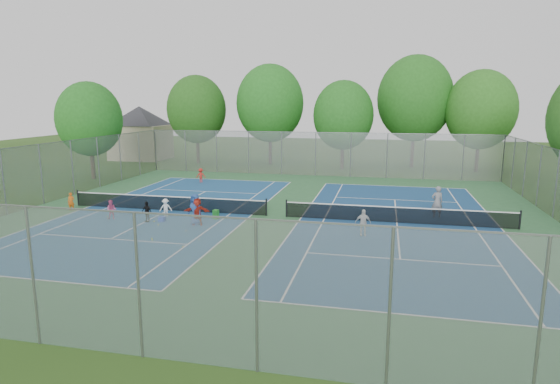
# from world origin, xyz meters

# --- Properties ---
(ground) EXTENTS (120.00, 120.00, 0.00)m
(ground) POSITION_xyz_m (0.00, 0.00, 0.00)
(ground) COLOR #2B4E18
(ground) RESTS_ON ground
(court_pad) EXTENTS (32.00, 32.00, 0.01)m
(court_pad) POSITION_xyz_m (0.00, 0.00, 0.01)
(court_pad) COLOR #31673A
(court_pad) RESTS_ON ground
(court_left) EXTENTS (10.97, 23.77, 0.01)m
(court_left) POSITION_xyz_m (-7.00, 0.00, 0.02)
(court_left) COLOR navy
(court_left) RESTS_ON court_pad
(court_right) EXTENTS (10.97, 23.77, 0.01)m
(court_right) POSITION_xyz_m (7.00, 0.00, 0.02)
(court_right) COLOR navy
(court_right) RESTS_ON court_pad
(net_left) EXTENTS (12.87, 0.10, 0.91)m
(net_left) POSITION_xyz_m (-7.00, 0.00, 0.46)
(net_left) COLOR black
(net_left) RESTS_ON ground
(net_right) EXTENTS (12.87, 0.10, 0.91)m
(net_right) POSITION_xyz_m (7.00, 0.00, 0.46)
(net_right) COLOR black
(net_right) RESTS_ON ground
(fence_north) EXTENTS (32.00, 0.10, 4.00)m
(fence_north) POSITION_xyz_m (0.00, 16.00, 2.00)
(fence_north) COLOR gray
(fence_north) RESTS_ON ground
(fence_south) EXTENTS (32.00, 0.10, 4.00)m
(fence_south) POSITION_xyz_m (0.00, -16.00, 2.00)
(fence_south) COLOR gray
(fence_south) RESTS_ON ground
(fence_west) EXTENTS (0.10, 32.00, 4.00)m
(fence_west) POSITION_xyz_m (-16.00, 0.00, 2.00)
(fence_west) COLOR gray
(fence_west) RESTS_ON ground
(house) EXTENTS (11.03, 11.03, 7.30)m
(house) POSITION_xyz_m (-22.00, 24.00, 4.21)
(house) COLOR #B7A88C
(house) RESTS_ON ground
(tree_nw) EXTENTS (6.40, 6.40, 9.58)m
(tree_nw) POSITION_xyz_m (-14.00, 22.00, 5.89)
(tree_nw) COLOR #443326
(tree_nw) RESTS_ON ground
(tree_nl) EXTENTS (7.20, 7.20, 10.69)m
(tree_nl) POSITION_xyz_m (-6.00, 23.00, 6.54)
(tree_nl) COLOR #443326
(tree_nl) RESTS_ON ground
(tree_nc) EXTENTS (6.00, 6.00, 8.85)m
(tree_nc) POSITION_xyz_m (2.00, 21.00, 5.39)
(tree_nc) COLOR #443326
(tree_nc) RESTS_ON ground
(tree_nr) EXTENTS (7.60, 7.60, 11.42)m
(tree_nr) POSITION_xyz_m (9.00, 24.00, 7.04)
(tree_nr) COLOR #443326
(tree_nr) RESTS_ON ground
(tree_ne) EXTENTS (6.60, 6.60, 9.77)m
(tree_ne) POSITION_xyz_m (15.00, 22.00, 5.97)
(tree_ne) COLOR #443326
(tree_ne) RESTS_ON ground
(tree_side_w) EXTENTS (5.60, 5.60, 8.47)m
(tree_side_w) POSITION_xyz_m (-19.00, 10.00, 5.24)
(tree_side_w) COLOR #443326
(tree_side_w) RESTS_ON ground
(ball_crate) EXTENTS (0.34, 0.34, 0.28)m
(ball_crate) POSITION_xyz_m (-6.13, -2.60, 0.14)
(ball_crate) COLOR #183CB4
(ball_crate) RESTS_ON ground
(ball_hopper) EXTENTS (0.35, 0.35, 0.56)m
(ball_hopper) POSITION_xyz_m (-3.30, -1.41, 0.28)
(ball_hopper) COLOR green
(ball_hopper) RESTS_ON ground
(student_a) EXTENTS (0.47, 0.38, 1.13)m
(student_a) POSITION_xyz_m (-12.95, -1.28, 0.57)
(student_a) COLOR orange
(student_a) RESTS_ON ground
(student_b) EXTENTS (0.65, 0.57, 1.14)m
(student_b) POSITION_xyz_m (-9.19, -2.77, 0.57)
(student_b) COLOR #DD558A
(student_b) RESTS_ON ground
(student_c) EXTENTS (0.83, 0.67, 1.12)m
(student_c) POSITION_xyz_m (-6.35, -1.62, 0.56)
(student_c) COLOR white
(student_c) RESTS_ON ground
(student_d) EXTENTS (0.76, 0.50, 1.20)m
(student_d) POSITION_xyz_m (-6.89, -2.88, 0.60)
(student_d) COLOR black
(student_d) RESTS_ON ground
(student_e) EXTENTS (0.98, 0.80, 1.74)m
(student_e) POSITION_xyz_m (-3.97, -2.80, 0.87)
(student_e) COLOR #26498C
(student_e) RESTS_ON ground
(student_f) EXTENTS (1.47, 0.59, 1.55)m
(student_f) POSITION_xyz_m (-3.82, -2.90, 0.77)
(student_f) COLOR #A62517
(student_f) RESTS_ON ground
(child_far_baseline) EXTENTS (0.88, 0.68, 1.21)m
(child_far_baseline) POSITION_xyz_m (-8.91, 10.18, 0.60)
(child_far_baseline) COLOR red
(child_far_baseline) RESTS_ON ground
(instructor) EXTENTS (0.78, 0.61, 1.89)m
(instructor) POSITION_xyz_m (9.30, 1.81, 0.95)
(instructor) COLOR gray
(instructor) RESTS_ON ground
(teen_court_b) EXTENTS (0.85, 0.44, 1.38)m
(teen_court_b) POSITION_xyz_m (5.23, -2.99, 0.69)
(teen_court_b) COLOR silver
(teen_court_b) RESTS_ON ground
(tennis_ball_0) EXTENTS (0.07, 0.07, 0.07)m
(tennis_ball_0) POSITION_xyz_m (-5.90, -3.48, 0.03)
(tennis_ball_0) COLOR gold
(tennis_ball_0) RESTS_ON ground
(tennis_ball_1) EXTENTS (0.07, 0.07, 0.07)m
(tennis_ball_1) POSITION_xyz_m (-4.86, -6.17, 0.03)
(tennis_ball_1) COLOR #C0DE33
(tennis_ball_1) RESTS_ON ground
(tennis_ball_2) EXTENTS (0.07, 0.07, 0.07)m
(tennis_ball_2) POSITION_xyz_m (-2.93, -6.85, 0.03)
(tennis_ball_2) COLOR gold
(tennis_ball_2) RESTS_ON ground
(tennis_ball_3) EXTENTS (0.07, 0.07, 0.07)m
(tennis_ball_3) POSITION_xyz_m (-3.90, -4.31, 0.03)
(tennis_ball_3) COLOR gold
(tennis_ball_3) RESTS_ON ground
(tennis_ball_4) EXTENTS (0.07, 0.07, 0.07)m
(tennis_ball_4) POSITION_xyz_m (-7.38, -3.49, 0.03)
(tennis_ball_4) COLOR yellow
(tennis_ball_4) RESTS_ON ground
(tennis_ball_5) EXTENTS (0.07, 0.07, 0.07)m
(tennis_ball_5) POSITION_xyz_m (-9.73, -2.41, 0.03)
(tennis_ball_5) COLOR #B8D130
(tennis_ball_5) RESTS_ON ground
(tennis_ball_6) EXTENTS (0.07, 0.07, 0.07)m
(tennis_ball_6) POSITION_xyz_m (-6.41, -2.46, 0.03)
(tennis_ball_6) COLOR gold
(tennis_ball_6) RESTS_ON ground
(tennis_ball_7) EXTENTS (0.07, 0.07, 0.07)m
(tennis_ball_7) POSITION_xyz_m (-6.49, -2.84, 0.03)
(tennis_ball_7) COLOR #CADB33
(tennis_ball_7) RESTS_ON ground
(tennis_ball_8) EXTENTS (0.07, 0.07, 0.07)m
(tennis_ball_8) POSITION_xyz_m (-10.71, -4.54, 0.03)
(tennis_ball_8) COLOR #D2DD33
(tennis_ball_8) RESTS_ON ground
(tennis_ball_9) EXTENTS (0.07, 0.07, 0.07)m
(tennis_ball_9) POSITION_xyz_m (-2.64, -5.60, 0.03)
(tennis_ball_9) COLOR #CFE535
(tennis_ball_9) RESTS_ON ground
(tennis_ball_10) EXTENTS (0.07, 0.07, 0.07)m
(tennis_ball_10) POSITION_xyz_m (-5.00, -5.95, 0.03)
(tennis_ball_10) COLOR #B2D631
(tennis_ball_10) RESTS_ON ground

